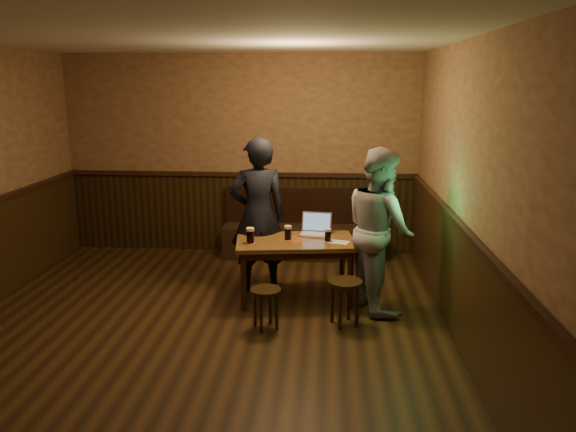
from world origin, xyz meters
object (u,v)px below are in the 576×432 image
(bench, at_px, (302,235))
(stool_right, at_px, (345,290))
(pint_right, at_px, (328,235))
(pint_left, at_px, (250,235))
(stool_left, at_px, (266,297))
(pub_table, at_px, (295,248))
(person_suit, at_px, (258,215))
(laptop, at_px, (316,229))
(pint_mid, at_px, (288,233))
(person_grey, at_px, (380,229))

(bench, bearing_deg, stool_right, -76.72)
(stool_right, relative_size, pint_right, 3.22)
(pint_left, bearing_deg, stool_left, -69.78)
(pub_table, distance_m, pint_left, 0.54)
(pub_table, xyz_separation_m, stool_right, (0.54, -0.66, -0.23))
(stool_right, relative_size, person_suit, 0.26)
(stool_left, relative_size, laptop, 1.10)
(bench, xyz_separation_m, stool_right, (0.54, -2.28, 0.06))
(stool_left, xyz_separation_m, pint_mid, (0.16, 0.80, 0.44))
(pint_left, bearing_deg, pub_table, 19.13)
(pub_table, relative_size, pint_right, 9.50)
(pint_left, xyz_separation_m, laptop, (0.70, 0.43, -0.03))
(stool_left, xyz_separation_m, person_grey, (1.16, 0.65, 0.54))
(stool_left, bearing_deg, stool_right, 10.67)
(pub_table, relative_size, person_grey, 0.79)
(laptop, bearing_deg, person_suit, -174.17)
(stool_right, relative_size, laptop, 1.23)
(bench, relative_size, stool_left, 5.25)
(pint_right, xyz_separation_m, laptop, (-0.14, 0.29, -0.01))
(person_grey, bearing_deg, laptop, 38.84)
(stool_right, relative_size, pint_mid, 2.89)
(bench, xyz_separation_m, person_suit, (-0.45, -1.34, 0.59))
(stool_left, distance_m, pint_left, 0.81)
(pint_left, bearing_deg, person_suit, 86.46)
(bench, height_order, pint_left, bench)
(stool_left, height_order, person_grey, person_grey)
(pub_table, height_order, person_grey, person_grey)
(person_grey, bearing_deg, pint_right, 57.35)
(pint_left, relative_size, laptop, 0.46)
(stool_left, distance_m, stool_right, 0.80)
(pub_table, height_order, stool_right, pub_table)
(laptop, height_order, person_suit, person_suit)
(bench, height_order, pint_right, bench)
(pint_mid, bearing_deg, pint_right, -4.55)
(pub_table, height_order, stool_left, pub_table)
(pub_table, relative_size, pint_left, 7.88)
(person_suit, height_order, person_grey, person_suit)
(laptop, bearing_deg, pint_left, -140.27)
(stool_right, distance_m, laptop, 1.04)
(pub_table, distance_m, pint_mid, 0.19)
(bench, bearing_deg, stool_left, -95.84)
(pub_table, xyz_separation_m, person_grey, (0.91, -0.16, 0.27))
(pint_left, bearing_deg, pint_mid, 22.74)
(bench, relative_size, person_suit, 1.22)
(pint_left, bearing_deg, laptop, 31.33)
(stool_right, bearing_deg, person_suit, 136.44)
(pint_right, height_order, person_suit, person_suit)
(pint_mid, relative_size, laptop, 0.43)
(stool_left, xyz_separation_m, person_suit, (-0.21, 1.09, 0.57))
(stool_left, relative_size, person_suit, 0.23)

